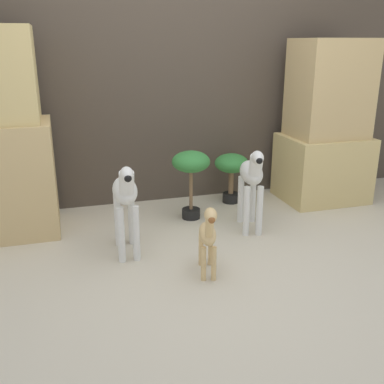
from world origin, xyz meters
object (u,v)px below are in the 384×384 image
at_px(giraffe_figurine, 208,234).
at_px(potted_palm_back, 231,167).
at_px(potted_palm_front, 191,167).
at_px(zebra_right, 252,178).
at_px(zebra_left, 126,197).

height_order(giraffe_figurine, potted_palm_back, giraffe_figurine).
bearing_deg(potted_palm_back, potted_palm_front, -149.31).
bearing_deg(zebra_right, zebra_left, -170.82).
height_order(zebra_right, zebra_left, same).
xyz_separation_m(zebra_right, potted_palm_back, (0.09, 0.64, -0.09)).
relative_size(zebra_right, potted_palm_front, 1.18).
xyz_separation_m(zebra_left, potted_palm_back, (1.08, 0.80, -0.09)).
height_order(zebra_right, potted_palm_back, zebra_right).
xyz_separation_m(zebra_right, potted_palm_front, (-0.38, 0.37, 0.02)).
bearing_deg(potted_palm_back, zebra_right, -97.71).
height_order(giraffe_figurine, potted_palm_front, potted_palm_front).
bearing_deg(potted_palm_back, zebra_left, -143.34).
bearing_deg(zebra_left, giraffe_figurine, -45.64).
distance_m(zebra_left, potted_palm_front, 0.81).
bearing_deg(zebra_right, giraffe_figurine, -132.28).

